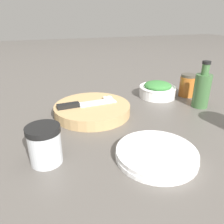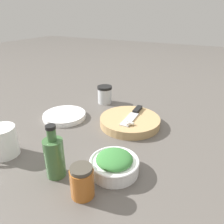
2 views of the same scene
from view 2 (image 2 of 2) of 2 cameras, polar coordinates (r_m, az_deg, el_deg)
name	(u,v)px [view 2 (image 2 of 2)]	position (r m, az deg, el deg)	size (l,w,h in m)	color
ground_plane	(95,127)	(0.86, -4.53, -3.91)	(5.00, 5.00, 0.00)	#56514C
cutting_board	(130,121)	(0.87, 4.68, -2.44)	(0.24, 0.24, 0.03)	tan
chef_knife	(134,114)	(0.88, 5.65, -0.60)	(0.19, 0.04, 0.01)	black
garlic_cloves	(129,123)	(0.81, 4.36, -3.00)	(0.03, 0.04, 0.01)	silver
herb_bowl	(114,164)	(0.63, 0.62, -13.36)	(0.14, 0.14, 0.06)	white
spice_jar	(105,94)	(1.07, -1.91, 4.60)	(0.07, 0.07, 0.08)	silver
coffee_mug	(2,142)	(0.76, -26.80, -6.93)	(0.12, 0.09, 0.10)	white
plate_stack	(64,116)	(0.95, -12.31, -0.95)	(0.18, 0.18, 0.02)	white
honey_jar	(82,182)	(0.56, -7.82, -17.56)	(0.06, 0.06, 0.08)	#B26023
oil_bottle	(54,156)	(0.62, -14.82, -11.11)	(0.05, 0.05, 0.16)	#3D6638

